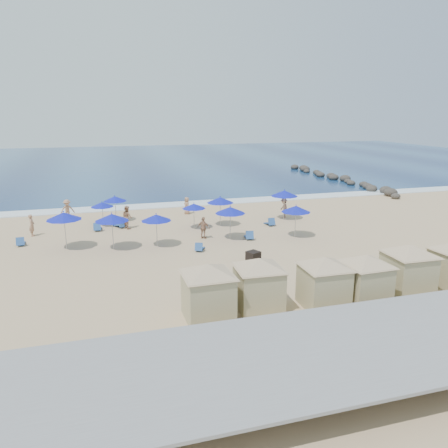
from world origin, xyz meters
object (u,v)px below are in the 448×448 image
Objects in this scene: cabana_0 at (208,284)px; umbrella_8 at (230,210)px; trash_bin at (253,257)px; umbrella_4 at (115,199)px; cabana_2 at (324,275)px; umbrella_5 at (194,206)px; beachgoer_1 at (127,217)px; umbrella_7 at (220,200)px; beachgoer_0 at (32,225)px; umbrella_3 at (112,217)px; umbrella_9 at (284,193)px; umbrella_10 at (296,209)px; beachgoer_4 at (187,206)px; cabana_3 at (366,273)px; umbrella_2 at (102,205)px; rock_jetty at (338,178)px; beachgoer_2 at (204,228)px; beachgoer_5 at (67,210)px; cabana_1 at (259,277)px; umbrella_1 at (64,216)px; cabana_4 at (409,263)px; beachgoer_3 at (284,208)px; umbrella_6 at (156,218)px.

cabana_0 reaches higher than umbrella_8.
umbrella_4 is at bearing 95.64° from trash_bin.
umbrella_5 is at bearing 100.02° from cabana_2.
umbrella_8 is 1.37× the size of beachgoer_1.
umbrella_7 reaches higher than beachgoer_0.
trash_bin is at bearing 98.71° from cabana_2.
umbrella_3 is 0.97× the size of umbrella_9.
umbrella_10 is (4.82, -0.78, -0.04)m from umbrella_8.
trash_bin is 9.22m from umbrella_5.
cabana_2 is 1.69× the size of umbrella_3.
umbrella_8 is at bearing 170.77° from umbrella_10.
cabana_3 is at bearing 3.85° from beachgoer_4.
cabana_3 is at bearing -47.12° from umbrella_3.
rock_jetty is at bearing 27.32° from umbrella_2.
cabana_2 reaches higher than beachgoer_1.
beachgoer_2 is (12.17, -4.32, -0.01)m from beachgoer_0.
umbrella_8 is at bearing -47.77° from beachgoer_5.
umbrella_9 reaches higher than umbrella_3.
beachgoer_1 reaches higher than beachgoer_4.
cabana_1 is 19.18m from umbrella_2.
umbrella_4 is (-29.92, -14.58, 1.59)m from rock_jetty.
umbrella_2 is at bearing -73.91° from beachgoer_0.
umbrella_5 is at bearing 76.75° from trash_bin.
umbrella_9 reaches higher than umbrella_2.
cabana_2 is (1.05, -6.83, 1.20)m from trash_bin.
umbrella_1 is 1.18× the size of umbrella_4.
cabana_4 is 1.84× the size of umbrella_10.
beachgoer_0 is at bearing 138.00° from umbrella_3.
umbrella_10 reaches higher than beachgoer_5.
umbrella_3 is at bearing 127.52° from cabana_2.
cabana_4 reaches higher than beachgoer_3.
umbrella_7 is at bearing 7.04° from umbrella_5.
umbrella_10 is (-1.44, -5.30, -0.15)m from umbrella_9.
umbrella_5 is 1.28× the size of beachgoer_0.
umbrella_7 is at bearing 99.32° from cabana_3.
umbrella_8 is (8.30, 0.06, -0.04)m from umbrella_3.
umbrella_5 is at bearing -78.20° from beachgoer_3.
cabana_2 reaches higher than umbrella_10.
umbrella_8 is at bearing -161.15° from beachgoer_2.
cabana_4 is at bearing -63.67° from umbrella_5.
umbrella_5 is at bearing -36.15° from umbrella_4.
trash_bin is 9.86m from umbrella_3.
cabana_1 is 1.78× the size of umbrella_7.
beachgoer_1 is 1.03× the size of beachgoer_5.
umbrella_10 reaches higher than umbrella_6.
cabana_4 reaches higher than umbrella_10.
cabana_2 is 1.75× the size of umbrella_7.
umbrella_9 is at bearing -117.36° from beachgoer_1.
umbrella_5 is (9.51, 2.75, -0.46)m from umbrella_1.
beachgoer_2 is 13.28m from beachgoer_5.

